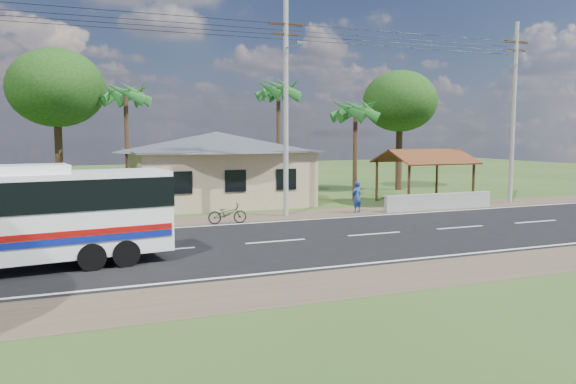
# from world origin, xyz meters

# --- Properties ---
(ground) EXTENTS (120.00, 120.00, 0.00)m
(ground) POSITION_xyz_m (0.00, 0.00, 0.00)
(ground) COLOR #274619
(ground) RESTS_ON ground
(road) EXTENTS (120.00, 16.00, 0.03)m
(road) POSITION_xyz_m (0.00, 0.00, 0.01)
(road) COLOR black
(road) RESTS_ON ground
(house) EXTENTS (12.40, 10.00, 5.00)m
(house) POSITION_xyz_m (1.00, 13.00, 2.64)
(house) COLOR tan
(house) RESTS_ON ground
(waiting_shed) EXTENTS (5.20, 4.48, 3.35)m
(waiting_shed) POSITION_xyz_m (13.00, 8.50, 2.73)
(waiting_shed) COLOR #392814
(waiting_shed) RESTS_ON ground
(concrete_barrier) EXTENTS (7.00, 0.30, 0.90)m
(concrete_barrier) POSITION_xyz_m (12.00, 5.60, 0.45)
(concrete_barrier) COLOR #9E9E99
(concrete_barrier) RESTS_ON ground
(utility_poles) EXTENTS (32.80, 2.22, 11.00)m
(utility_poles) POSITION_xyz_m (2.67, 6.49, 5.77)
(utility_poles) COLOR #9E9E99
(utility_poles) RESTS_ON ground
(palm_near) EXTENTS (2.80, 2.80, 6.70)m
(palm_near) POSITION_xyz_m (9.50, 11.00, 5.71)
(palm_near) COLOR #47301E
(palm_near) RESTS_ON ground
(palm_mid) EXTENTS (2.80, 2.80, 8.20)m
(palm_mid) POSITION_xyz_m (6.00, 15.50, 7.16)
(palm_mid) COLOR #47301E
(palm_mid) RESTS_ON ground
(palm_far) EXTENTS (2.80, 2.80, 7.70)m
(palm_far) POSITION_xyz_m (-4.00, 16.00, 6.68)
(palm_far) COLOR #47301E
(palm_far) RESTS_ON ground
(tree_behind_house) EXTENTS (6.00, 6.00, 9.61)m
(tree_behind_house) POSITION_xyz_m (-8.00, 18.00, 7.12)
(tree_behind_house) COLOR #47301E
(tree_behind_house) RESTS_ON ground
(tree_behind_shed) EXTENTS (5.60, 5.60, 9.02)m
(tree_behind_shed) POSITION_xyz_m (16.00, 16.00, 6.68)
(tree_behind_shed) COLOR #47301E
(tree_behind_shed) RESTS_ON ground
(motorcycle) EXTENTS (1.90, 0.82, 0.97)m
(motorcycle) POSITION_xyz_m (-0.56, 5.09, 0.48)
(motorcycle) COLOR black
(motorcycle) RESTS_ON ground
(person) EXTENTS (0.74, 0.61, 1.74)m
(person) POSITION_xyz_m (6.96, 6.07, 0.87)
(person) COLOR navy
(person) RESTS_ON ground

